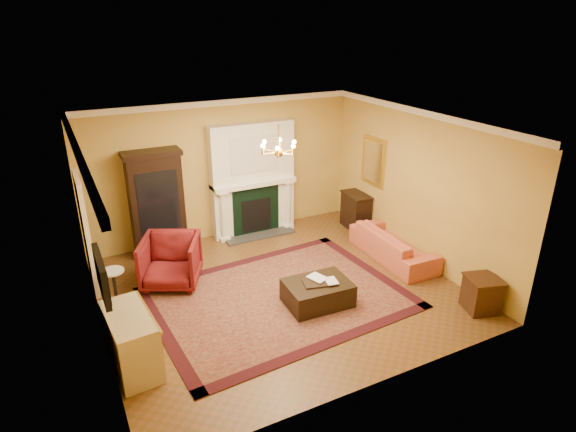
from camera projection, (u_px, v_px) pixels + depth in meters
floor at (280, 290)px, 8.71m from camera, size 6.00×5.50×0.02m
ceiling at (278, 124)px, 7.54m from camera, size 6.00×5.50×0.02m
wall_back at (223, 170)px, 10.40m from camera, size 6.00×0.02×3.00m
wall_front at (378, 289)px, 5.85m from camera, size 6.00×0.02×3.00m
wall_left at (90, 249)px, 6.87m from camera, size 0.02×5.50×3.00m
wall_right at (418, 186)px, 9.38m from camera, size 0.02×5.50×3.00m
fireplace at (253, 182)px, 10.61m from camera, size 1.90×0.70×2.50m
crown_molding at (254, 118)px, 8.36m from camera, size 6.00×5.50×0.12m
doorway at (86, 233)px, 8.47m from camera, size 0.08×1.05×2.10m
tv_panel at (102, 276)px, 6.46m from camera, size 0.09×0.95×0.58m
gilt_mirror at (373, 161)px, 10.46m from camera, size 0.06×0.76×1.05m
chandelier at (279, 149)px, 7.70m from camera, size 0.63×0.55×0.53m
oriental_rug at (278, 298)px, 8.44m from camera, size 4.45×3.45×0.02m
china_cabinet at (157, 205)px, 9.71m from camera, size 1.04×0.48×2.07m
wingback_armchair at (170, 259)px, 8.70m from camera, size 1.29×1.26×1.01m
pedestal_table at (115, 285)px, 8.08m from camera, size 0.38×0.38×0.68m
commode at (131, 341)px, 6.64m from camera, size 0.63×1.18×0.85m
coral_sofa at (393, 240)px, 9.68m from camera, size 0.67×2.07×0.80m
end_table at (482, 295)px, 8.00m from camera, size 0.62×0.62×0.57m
console_table at (356, 211)px, 11.10m from camera, size 0.46×0.75×0.80m
leather_ottoman at (318, 293)px, 8.19m from camera, size 1.12×0.84×0.40m
ottoman_tray at (316, 283)px, 8.07m from camera, size 0.47×0.41×0.03m
book_a at (313, 273)px, 8.03m from camera, size 0.23×0.10×0.32m
book_b at (326, 275)px, 8.01m from camera, size 0.20×0.06×0.27m
topiary_left at (223, 174)px, 10.18m from camera, size 0.17×0.17×0.47m
topiary_right at (277, 167)px, 10.71m from camera, size 0.17×0.17×0.44m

